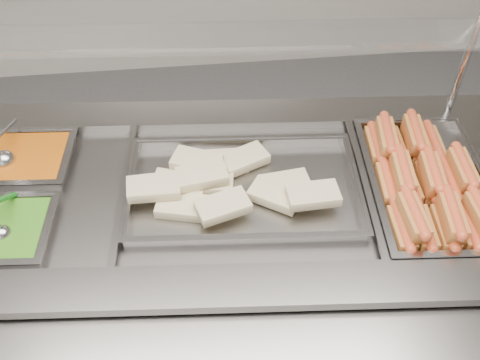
{
  "coord_description": "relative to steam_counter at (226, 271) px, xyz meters",
  "views": [
    {
      "loc": [
        -0.02,
        -0.59,
        2.08
      ],
      "look_at": [
        0.1,
        0.51,
        0.92
      ],
      "focal_mm": 40.0,
      "sensor_mm": 36.0,
      "label": 1
    }
  ],
  "objects": [
    {
      "name": "hotdogs_in_buns",
      "position": [
        0.61,
        -0.06,
        0.46
      ],
      "size": [
        0.33,
        0.54,
        0.12
      ],
      "color": "#96511F",
      "rests_on": "pan_hotdogs"
    },
    {
      "name": "ladle",
      "position": [
        -0.68,
        0.18,
        0.46
      ],
      "size": [
        0.07,
        0.2,
        0.13
      ],
      "color": "#A3A4A8",
      "rests_on": "pan_beans"
    },
    {
      "name": "tortilla_wraps",
      "position": [
        -0.02,
        0.01,
        0.46
      ],
      "size": [
        0.62,
        0.35,
        0.07
      ],
      "color": "tan",
      "rests_on": "pan_wraps"
    },
    {
      "name": "tray_rail",
      "position": [
        -0.04,
        -0.51,
        0.4
      ],
      "size": [
        1.82,
        0.5,
        0.05
      ],
      "color": "gray",
      "rests_on": "steam_counter"
    },
    {
      "name": "pan_beans",
      "position": [
        -0.63,
        0.19,
        0.41
      ],
      "size": [
        0.32,
        0.26,
        0.1
      ],
      "color": "gray",
      "rests_on": "steam_counter"
    },
    {
      "name": "sneeze_guard",
      "position": [
        0.02,
        0.22,
        0.82
      ],
      "size": [
        1.67,
        0.42,
        0.44
      ],
      "color": "silver",
      "rests_on": "steam_counter"
    },
    {
      "name": "pan_hotdogs",
      "position": [
        0.63,
        -0.05,
        0.41
      ],
      "size": [
        0.38,
        0.58,
        0.1
      ],
      "color": "gray",
      "rests_on": "steam_counter"
    },
    {
      "name": "steam_counter",
      "position": [
        0.0,
        0.0,
        0.0
      ],
      "size": [
        1.94,
        0.97,
        0.9
      ],
      "color": "slate",
      "rests_on": "ground"
    },
    {
      "name": "pan_wraps",
      "position": [
        0.06,
        -0.0,
        0.43
      ],
      "size": [
        0.71,
        0.45,
        0.07
      ],
      "color": "gray",
      "rests_on": "steam_counter"
    },
    {
      "name": "serving_spoon",
      "position": [
        -0.63,
        -0.1,
        0.46
      ],
      "size": [
        0.06,
        0.18,
        0.15
      ],
      "color": "#A3A4A8",
      "rests_on": "pan_peas"
    }
  ]
}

